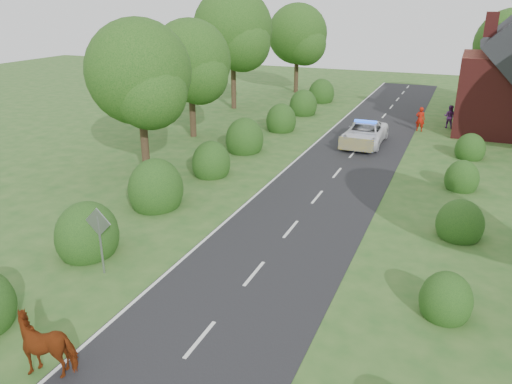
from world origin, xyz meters
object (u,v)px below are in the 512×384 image
at_px(pedestrian_red, 420,119).
at_px(road_sign, 99,231).
at_px(police_van, 365,134).
at_px(pedestrian_purple, 450,117).
at_px(cow, 49,346).

bearing_deg(pedestrian_red, road_sign, 74.93).
height_order(police_van, pedestrian_purple, pedestrian_purple).
bearing_deg(pedestrian_purple, road_sign, 85.79).
distance_m(police_van, pedestrian_purple, 8.67).
xyz_separation_m(police_van, pedestrian_purple, (5.00, 7.08, 0.13)).
bearing_deg(pedestrian_red, cow, 80.89).
bearing_deg(cow, pedestrian_red, 148.26).
relative_size(road_sign, pedestrian_red, 1.40).
xyz_separation_m(cow, police_van, (3.25, 25.11, 0.05)).
bearing_deg(pedestrian_red, police_van, 62.13).
height_order(road_sign, pedestrian_red, road_sign).
xyz_separation_m(pedestrian_red, pedestrian_purple, (1.94, 1.88, -0.03)).
relative_size(cow, police_van, 0.36).
height_order(cow, pedestrian_purple, pedestrian_purple).
relative_size(road_sign, police_van, 0.47).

